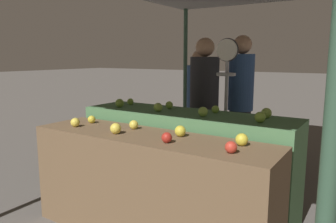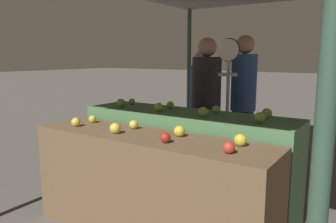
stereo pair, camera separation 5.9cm
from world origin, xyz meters
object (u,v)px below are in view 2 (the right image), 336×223
(produce_scale, at_px, (228,85))
(person_customer_left, at_px, (202,99))
(person_vendor_at_scale, at_px, (206,98))
(person_customer_right, at_px, (243,93))

(produce_scale, relative_size, person_customer_left, 1.06)
(produce_scale, relative_size, person_vendor_at_scale, 0.98)
(person_customer_right, bearing_deg, person_vendor_at_scale, 53.87)
(person_vendor_at_scale, height_order, person_customer_left, person_vendor_at_scale)
(person_customer_left, xyz_separation_m, person_customer_right, (0.63, -0.07, 0.12))
(person_customer_left, height_order, person_customer_right, person_customer_right)
(person_customer_left, bearing_deg, person_customer_right, -163.01)
(produce_scale, bearing_deg, person_vendor_at_scale, 141.53)
(produce_scale, height_order, person_vendor_at_scale, person_vendor_at_scale)
(person_vendor_at_scale, relative_size, person_customer_right, 0.98)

